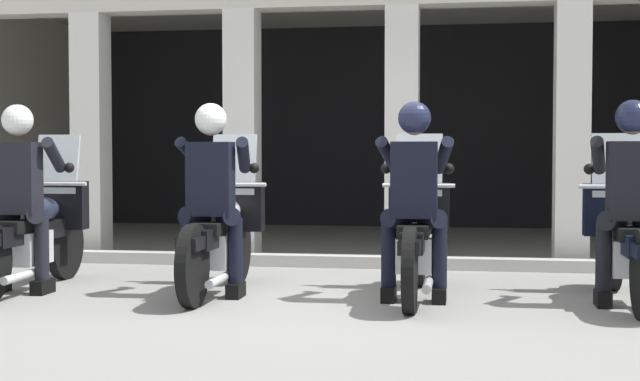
# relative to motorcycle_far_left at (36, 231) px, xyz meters

# --- Properties ---
(ground_plane) EXTENTS (80.00, 80.00, 0.00)m
(ground_plane) POSITION_rel_motorcycle_far_left_xyz_m (2.47, 2.75, -0.50)
(ground_plane) COLOR gray
(station_building) EXTENTS (9.90, 5.34, 3.33)m
(station_building) POSITION_rel_motorcycle_far_left_xyz_m (2.14, 5.03, 1.61)
(station_building) COLOR black
(station_building) RESTS_ON ground
(kerb_strip) EXTENTS (9.40, 0.24, 0.12)m
(kerb_strip) POSITION_rel_motorcycle_far_left_xyz_m (2.14, 1.88, -0.44)
(kerb_strip) COLOR #B7B5AD
(kerb_strip) RESTS_ON ground
(motorcycle_far_left) EXTENTS (0.62, 2.04, 1.35)m
(motorcycle_far_left) POSITION_rel_motorcycle_far_left_xyz_m (0.00, 0.00, 0.00)
(motorcycle_far_left) COLOR black
(motorcycle_far_left) RESTS_ON ground
(police_officer_far_left) EXTENTS (0.63, 0.61, 1.58)m
(police_officer_far_left) POSITION_rel_motorcycle_far_left_xyz_m (-0.00, -0.28, 0.44)
(police_officer_far_left) COLOR black
(police_officer_far_left) RESTS_ON ground
(motorcycle_center_left) EXTENTS (0.62, 2.04, 1.35)m
(motorcycle_center_left) POSITION_rel_motorcycle_far_left_xyz_m (1.65, 0.06, 0.00)
(motorcycle_center_left) COLOR black
(motorcycle_center_left) RESTS_ON ground
(police_officer_center_left) EXTENTS (0.63, 0.61, 1.58)m
(police_officer_center_left) POSITION_rel_motorcycle_far_left_xyz_m (1.65, -0.22, 0.44)
(police_officer_center_left) COLOR black
(police_officer_center_left) RESTS_ON ground
(motorcycle_center_right) EXTENTS (0.62, 2.04, 1.35)m
(motorcycle_center_right) POSITION_rel_motorcycle_far_left_xyz_m (3.30, 0.08, 0.00)
(motorcycle_center_right) COLOR black
(motorcycle_center_right) RESTS_ON ground
(police_officer_center_right) EXTENTS (0.63, 0.61, 1.58)m
(police_officer_center_right) POSITION_rel_motorcycle_far_left_xyz_m (3.29, -0.21, 0.44)
(police_officer_center_right) COLOR black
(police_officer_center_right) RESTS_ON ground
(motorcycle_far_right) EXTENTS (0.62, 2.04, 1.35)m
(motorcycle_far_right) POSITION_rel_motorcycle_far_left_xyz_m (4.94, 0.09, 0.00)
(motorcycle_far_right) COLOR black
(motorcycle_far_right) RESTS_ON ground
(police_officer_far_right) EXTENTS (0.63, 0.61, 1.58)m
(police_officer_far_right) POSITION_rel_motorcycle_far_left_xyz_m (4.94, -0.19, 0.44)
(police_officer_far_right) COLOR black
(police_officer_far_right) RESTS_ON ground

